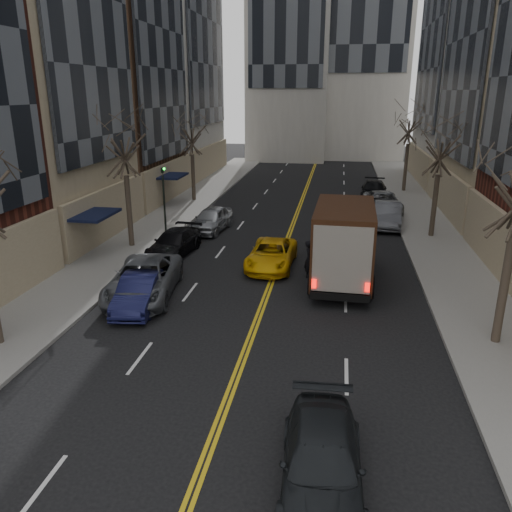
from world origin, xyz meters
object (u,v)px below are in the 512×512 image
(pedestrian, at_px, (309,259))
(taxi, at_px, (271,254))
(ups_truck, at_px, (343,243))
(observer_sedan, at_px, (322,462))

(pedestrian, bearing_deg, taxi, 67.75)
(ups_truck, bearing_deg, pedestrian, 169.24)
(ups_truck, xyz_separation_m, pedestrian, (-1.59, 0.34, -1.00))
(observer_sedan, bearing_deg, taxi, 99.71)
(ups_truck, bearing_deg, taxi, 158.58)
(taxi, bearing_deg, ups_truck, -21.37)
(ups_truck, height_order, observer_sedan, ups_truck)
(taxi, relative_size, pedestrian, 2.63)
(ups_truck, xyz_separation_m, taxi, (-3.61, 1.52, -1.24))
(observer_sedan, xyz_separation_m, pedestrian, (-1.16, 13.71, 0.25))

